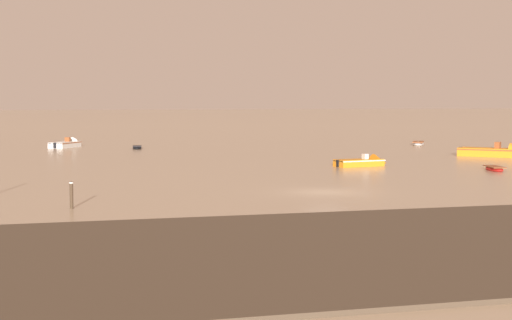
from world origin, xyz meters
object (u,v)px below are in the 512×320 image
(motorboat_moored_0, at_px, (499,154))
(motorboat_moored_3, at_px, (366,163))
(mooring_post_right, at_px, (71,196))
(rowboat_moored_3, at_px, (137,148))
(motorboat_moored_2, at_px, (68,145))
(rowboat_moored_0, at_px, (494,169))
(rowboat_moored_2, at_px, (418,144))

(motorboat_moored_0, height_order, motorboat_moored_3, motorboat_moored_0)
(motorboat_moored_0, distance_m, mooring_post_right, 50.61)
(rowboat_moored_3, distance_m, motorboat_moored_2, 9.24)
(rowboat_moored_3, bearing_deg, rowboat_moored_0, -138.77)
(rowboat_moored_2, relative_size, rowboat_moored_3, 1.34)
(rowboat_moored_0, bearing_deg, rowboat_moored_3, -133.41)
(rowboat_moored_0, xyz_separation_m, motorboat_moored_0, (8.91, 13.63, 0.18))
(motorboat_moored_0, relative_size, rowboat_moored_3, 2.12)
(rowboat_moored_3, relative_size, motorboat_moored_3, 0.60)
(rowboat_moored_2, distance_m, rowboat_moored_3, 34.34)
(rowboat_moored_3, distance_m, motorboat_moored_3, 33.17)
(mooring_post_right, bearing_deg, motorboat_moored_3, 39.64)
(motorboat_moored_3, relative_size, mooring_post_right, 3.20)
(mooring_post_right, bearing_deg, motorboat_moored_2, 87.55)
(rowboat_moored_3, bearing_deg, motorboat_moored_0, -116.57)
(motorboat_moored_0, bearing_deg, motorboat_moored_2, -170.21)
(motorboat_moored_3, distance_m, mooring_post_right, 32.86)
(rowboat_moored_2, relative_size, mooring_post_right, 2.58)
(rowboat_moored_3, bearing_deg, rowboat_moored_2, -84.43)
(motorboat_moored_0, distance_m, rowboat_moored_3, 39.48)
(rowboat_moored_0, bearing_deg, motorboat_moored_0, 160.24)
(rowboat_moored_0, height_order, motorboat_moored_3, motorboat_moored_3)
(rowboat_moored_3, bearing_deg, mooring_post_right, 177.06)
(motorboat_moored_3, xyz_separation_m, mooring_post_right, (-25.30, -20.96, 0.45))
(rowboat_moored_3, height_order, motorboat_moored_2, motorboat_moored_2)
(rowboat_moored_2, bearing_deg, rowboat_moored_0, -168.08)
(motorboat_moored_0, xyz_separation_m, rowboat_moored_2, (1.82, 20.95, -0.15))
(rowboat_moored_2, distance_m, motorboat_moored_3, 33.57)
(rowboat_moored_0, distance_m, motorboat_moored_0, 16.28)
(motorboat_moored_2, xyz_separation_m, motorboat_moored_3, (22.91, -34.87, -0.03))
(rowboat_moored_0, height_order, rowboat_moored_2, rowboat_moored_2)
(rowboat_moored_3, height_order, mooring_post_right, mooring_post_right)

